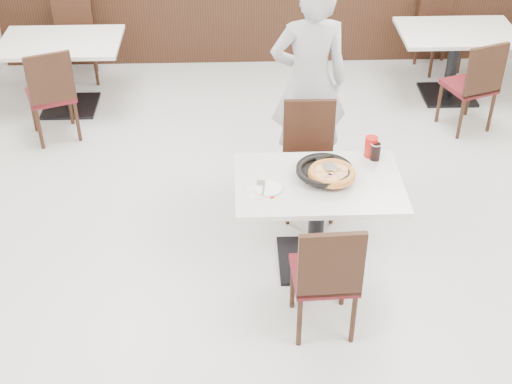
{
  "coord_description": "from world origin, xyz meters",
  "views": [
    {
      "loc": [
        -0.31,
        -4.3,
        3.64
      ],
      "look_at": [
        -0.17,
        -0.3,
        0.78
      ],
      "focal_mm": 50.0,
      "sensor_mm": 36.0,
      "label": 1
    }
  ],
  "objects_px": {
    "chair_near": "(324,272)",
    "red_cup": "(371,147)",
    "main_table": "(316,223)",
    "bg_chair_left_far": "(75,40)",
    "diner_person": "(309,83)",
    "bg_table_left": "(66,75)",
    "chair_far": "(310,163)",
    "pizza_pan": "(324,173)",
    "bg_chair_left_near": "(51,93)",
    "pizza": "(332,174)",
    "cola_glass": "(375,152)",
    "bg_table_right": "(452,64)",
    "bg_chair_right_far": "(442,30)",
    "side_plate": "(268,188)",
    "bg_chair_right_near": "(469,84)"
  },
  "relations": [
    {
      "from": "side_plate",
      "to": "bg_chair_left_near",
      "type": "distance_m",
      "value": 2.87
    },
    {
      "from": "chair_far",
      "to": "bg_chair_right_near",
      "type": "distance_m",
      "value": 2.17
    },
    {
      "from": "diner_person",
      "to": "bg_chair_right_far",
      "type": "xyz_separation_m",
      "value": [
        1.72,
        2.13,
        -0.44
      ]
    },
    {
      "from": "cola_glass",
      "to": "bg_chair_left_near",
      "type": "bearing_deg",
      "value": 148.71
    },
    {
      "from": "chair_far",
      "to": "side_plate",
      "type": "distance_m",
      "value": 0.88
    },
    {
      "from": "pizza",
      "to": "bg_chair_left_far",
      "type": "xyz_separation_m",
      "value": [
        -2.41,
        3.21,
        -0.34
      ]
    },
    {
      "from": "main_table",
      "to": "pizza_pan",
      "type": "xyz_separation_m",
      "value": [
        0.04,
        0.05,
        0.42
      ]
    },
    {
      "from": "main_table",
      "to": "bg_chair_right_far",
      "type": "xyz_separation_m",
      "value": [
        1.76,
        3.35,
        0.1
      ]
    },
    {
      "from": "chair_near",
      "to": "pizza",
      "type": "xyz_separation_m",
      "value": [
        0.11,
        0.66,
        0.34
      ]
    },
    {
      "from": "bg_table_right",
      "to": "bg_chair_right_far",
      "type": "xyz_separation_m",
      "value": [
        0.04,
        0.68,
        0.1
      ]
    },
    {
      "from": "main_table",
      "to": "pizza",
      "type": "xyz_separation_m",
      "value": [
        0.09,
        0.0,
        0.44
      ]
    },
    {
      "from": "pizza",
      "to": "bg_table_left",
      "type": "relative_size",
      "value": 0.28
    },
    {
      "from": "pizza",
      "to": "cola_glass",
      "type": "xyz_separation_m",
      "value": [
        0.36,
        0.28,
        0.0
      ]
    },
    {
      "from": "bg_chair_left_far",
      "to": "bg_table_right",
      "type": "bearing_deg",
      "value": 162.18
    },
    {
      "from": "red_cup",
      "to": "bg_chair_right_far",
      "type": "bearing_deg",
      "value": 66.09
    },
    {
      "from": "bg_table_left",
      "to": "bg_chair_left_far",
      "type": "relative_size",
      "value": 1.26
    },
    {
      "from": "diner_person",
      "to": "bg_chair_right_near",
      "type": "xyz_separation_m",
      "value": [
        1.66,
        0.8,
        -0.44
      ]
    },
    {
      "from": "bg_table_left",
      "to": "diner_person",
      "type": "bearing_deg",
      "value": -29.53
    },
    {
      "from": "bg_chair_right_near",
      "to": "bg_chair_left_far",
      "type": "bearing_deg",
      "value": 142.67
    },
    {
      "from": "main_table",
      "to": "bg_chair_left_far",
      "type": "distance_m",
      "value": 3.97
    },
    {
      "from": "pizza",
      "to": "bg_table_right",
      "type": "relative_size",
      "value": 0.28
    },
    {
      "from": "diner_person",
      "to": "bg_chair_right_near",
      "type": "relative_size",
      "value": 1.93
    },
    {
      "from": "main_table",
      "to": "pizza_pan",
      "type": "bearing_deg",
      "value": 47.68
    },
    {
      "from": "main_table",
      "to": "side_plate",
      "type": "distance_m",
      "value": 0.54
    },
    {
      "from": "main_table",
      "to": "pizza_pan",
      "type": "distance_m",
      "value": 0.42
    },
    {
      "from": "bg_chair_left_far",
      "to": "cola_glass",
      "type": "bearing_deg",
      "value": 123.16
    },
    {
      "from": "pizza",
      "to": "bg_table_right",
      "type": "height_order",
      "value": "pizza"
    },
    {
      "from": "bg_table_left",
      "to": "bg_chair_left_near",
      "type": "relative_size",
      "value": 1.26
    },
    {
      "from": "main_table",
      "to": "bg_chair_left_near",
      "type": "distance_m",
      "value": 3.07
    },
    {
      "from": "diner_person",
      "to": "bg_table_left",
      "type": "distance_m",
      "value": 2.77
    },
    {
      "from": "chair_near",
      "to": "cola_glass",
      "type": "height_order",
      "value": "chair_near"
    },
    {
      "from": "chair_far",
      "to": "pizza_pan",
      "type": "relative_size",
      "value": 2.62
    },
    {
      "from": "side_plate",
      "to": "bg_table_left",
      "type": "relative_size",
      "value": 0.16
    },
    {
      "from": "red_cup",
      "to": "bg_chair_right_near",
      "type": "xyz_separation_m",
      "value": [
        1.28,
        1.69,
        -0.35
      ]
    },
    {
      "from": "bg_chair_right_far",
      "to": "diner_person",
      "type": "bearing_deg",
      "value": 35.8
    },
    {
      "from": "side_plate",
      "to": "bg_chair_left_near",
      "type": "xyz_separation_m",
      "value": [
        -1.98,
        2.06,
        -0.28
      ]
    },
    {
      "from": "main_table",
      "to": "cola_glass",
      "type": "bearing_deg",
      "value": 32.08
    },
    {
      "from": "bg_chair_left_near",
      "to": "bg_chair_right_near",
      "type": "height_order",
      "value": "same"
    },
    {
      "from": "main_table",
      "to": "red_cup",
      "type": "bearing_deg",
      "value": 38.06
    },
    {
      "from": "pizza",
      "to": "main_table",
      "type": "bearing_deg",
      "value": -177.47
    },
    {
      "from": "chair_near",
      "to": "bg_chair_right_near",
      "type": "distance_m",
      "value": 3.18
    },
    {
      "from": "chair_near",
      "to": "red_cup",
      "type": "bearing_deg",
      "value": 63.18
    },
    {
      "from": "cola_glass",
      "to": "bg_chair_left_far",
      "type": "distance_m",
      "value": 4.05
    },
    {
      "from": "bg_chair_left_near",
      "to": "red_cup",
      "type": "bearing_deg",
      "value": -52.31
    },
    {
      "from": "main_table",
      "to": "chair_near",
      "type": "relative_size",
      "value": 1.26
    },
    {
      "from": "chair_far",
      "to": "red_cup",
      "type": "bearing_deg",
      "value": 141.61
    },
    {
      "from": "red_cup",
      "to": "bg_table_left",
      "type": "relative_size",
      "value": 0.13
    },
    {
      "from": "bg_table_left",
      "to": "bg_chair_right_far",
      "type": "relative_size",
      "value": 1.26
    },
    {
      "from": "bg_chair_left_near",
      "to": "bg_chair_left_far",
      "type": "xyz_separation_m",
      "value": [
        0.02,
        1.24,
        0.0
      ]
    },
    {
      "from": "pizza_pan",
      "to": "side_plate",
      "type": "relative_size",
      "value": 1.84
    }
  ]
}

